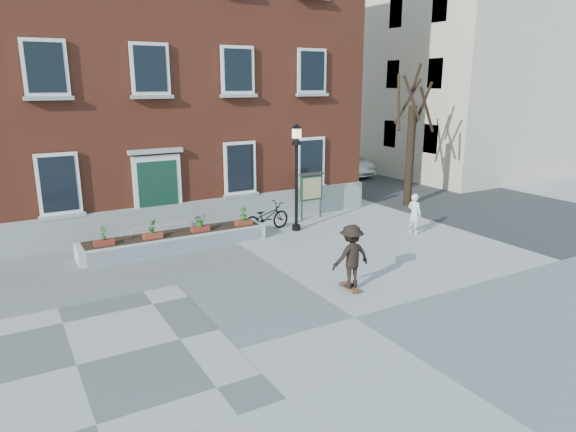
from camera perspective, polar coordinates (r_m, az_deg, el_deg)
ground at (r=12.41m, az=7.36°, el=-11.10°), size 100.00×100.00×0.00m
checker_patch at (r=11.23m, az=-22.45°, el=-15.08°), size 6.00×6.00×0.01m
bicycle at (r=18.99m, az=-2.45°, el=-0.13°), size 2.11×1.04×1.06m
parked_car at (r=30.77m, az=6.43°, el=5.77°), size 1.48×4.11×1.35m
bystander at (r=19.14m, az=13.86°, el=0.24°), size 0.47×0.61×1.50m
brick_building at (r=23.34m, az=-18.57°, el=16.21°), size 18.40×10.85×12.60m
planter_assembly at (r=17.48m, az=-12.36°, el=-2.53°), size 6.20×1.12×1.15m
bare_tree at (r=23.29m, az=13.48°, el=7.89°), size 1.83×1.83×6.16m
side_street at (r=37.95m, az=11.60°, el=16.85°), size 15.20×36.00×14.50m
lamp_post at (r=18.68m, az=0.96°, el=5.93°), size 0.40×0.40×3.93m
notice_board at (r=20.64m, az=2.62°, el=3.16°), size 1.10×0.16×1.87m
skateboarder at (r=13.64m, az=7.02°, el=-4.47°), size 1.11×0.78×1.79m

